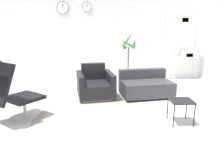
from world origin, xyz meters
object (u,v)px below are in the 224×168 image
at_px(lounge_chair, 5,84).
at_px(shelf_unit, 184,38).
at_px(armchair_red, 95,85).
at_px(potted_plant, 128,62).
at_px(side_table, 181,103).
at_px(couch_low, 145,86).

relative_size(lounge_chair, shelf_unit, 0.56).
xyz_separation_m(armchair_red, potted_plant, (0.96, 1.34, 0.34)).
height_order(armchair_red, potted_plant, potted_plant).
bearing_deg(armchair_red, lounge_chair, 34.33).
xyz_separation_m(side_table, potted_plant, (-0.56, 2.92, 0.25)).
bearing_deg(shelf_unit, potted_plant, -168.30).
relative_size(couch_low, shelf_unit, 0.63).
xyz_separation_m(couch_low, side_table, (0.30, -1.59, 0.13)).
height_order(lounge_chair, side_table, lounge_chair).
bearing_deg(lounge_chair, shelf_unit, 74.41).
bearing_deg(side_table, shelf_unit, 69.73).
bearing_deg(potted_plant, side_table, -79.10).
bearing_deg(lounge_chair, couch_low, 65.77).
height_order(potted_plant, shelf_unit, shelf_unit).
bearing_deg(side_table, armchair_red, 133.85).
xyz_separation_m(lounge_chair, side_table, (3.00, -0.15, -0.33)).
height_order(side_table, shelf_unit, shelf_unit).
height_order(couch_low, side_table, couch_low).
bearing_deg(lounge_chair, side_table, 34.83).
height_order(lounge_chair, shelf_unit, shelf_unit).
height_order(side_table, potted_plant, potted_plant).
height_order(lounge_chair, armchair_red, lounge_chair).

